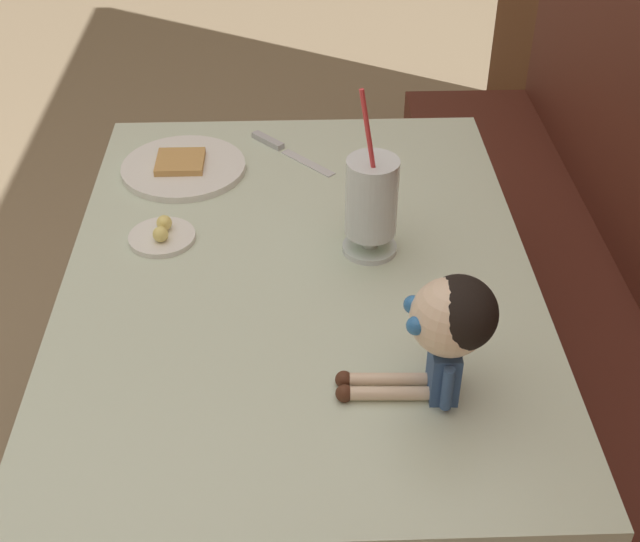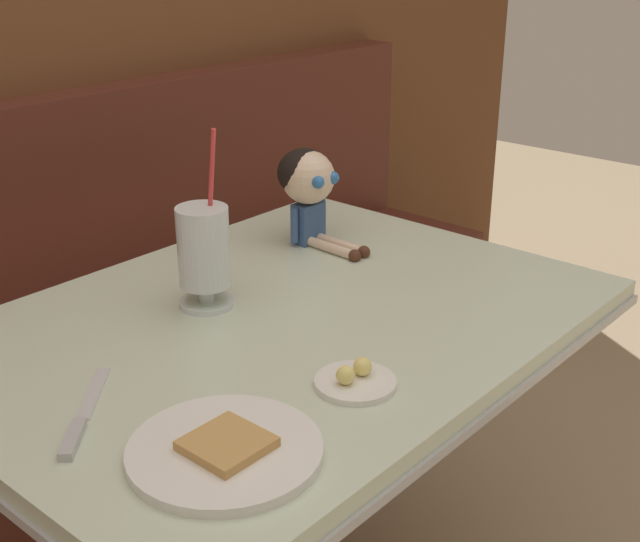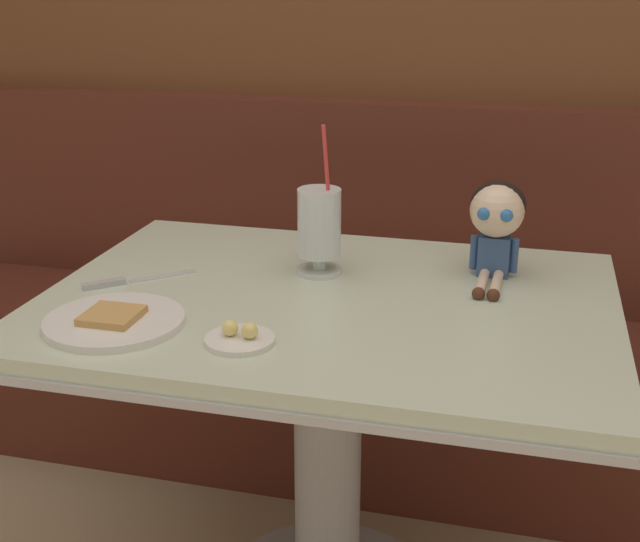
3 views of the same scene
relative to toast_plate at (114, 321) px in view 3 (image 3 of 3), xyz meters
The scene contains 8 objects.
wood_panel_wall 1.24m from the toast_plate, 72.95° to the left, with size 4.40×0.08×2.40m, color brown.
booth_bench 1.01m from the toast_plate, 68.55° to the left, with size 2.60×0.48×1.00m.
diner_table 0.46m from the toast_plate, 34.22° to the left, with size 1.11×0.81×0.74m.
toast_plate is the anchor object (origin of this frame).
milkshake_glass 0.47m from the toast_plate, 50.96° to the left, with size 0.10×0.10×0.32m.
butter_saucer 0.24m from the toast_plate, ahead, with size 0.12×0.12×0.04m.
butter_knife 0.21m from the toast_plate, 113.91° to the left, with size 0.19×0.17×0.01m.
seated_doll 0.78m from the toast_plate, 33.89° to the left, with size 0.12×0.22×0.20m.
Camera 3 is at (0.36, -1.29, 1.34)m, focal length 46.99 mm.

